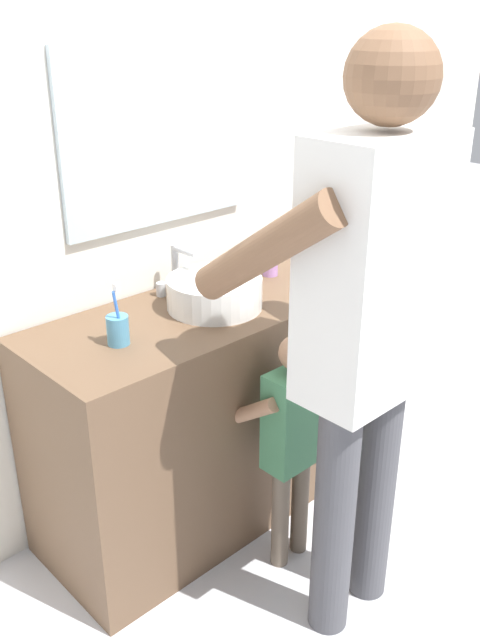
% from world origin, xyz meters
% --- Properties ---
extents(ground_plane, '(14.00, 14.00, 0.00)m').
position_xyz_m(ground_plane, '(0.00, 0.00, 0.00)').
color(ground_plane, silver).
extents(back_wall, '(4.40, 0.10, 2.70)m').
position_xyz_m(back_wall, '(0.00, 0.62, 1.35)').
color(back_wall, silver).
rests_on(back_wall, ground).
extents(vanity_cabinet, '(1.36, 0.54, 0.87)m').
position_xyz_m(vanity_cabinet, '(0.00, 0.30, 0.43)').
color(vanity_cabinet, brown).
rests_on(vanity_cabinet, ground).
extents(sink_basin, '(0.33, 0.33, 0.11)m').
position_xyz_m(sink_basin, '(0.00, 0.28, 0.92)').
color(sink_basin, silver).
rests_on(sink_basin, vanity_cabinet).
extents(faucet, '(0.18, 0.14, 0.18)m').
position_xyz_m(faucet, '(0.00, 0.49, 0.95)').
color(faucet, '#B7BABF').
rests_on(faucet, vanity_cabinet).
extents(toothbrush_cup, '(0.07, 0.07, 0.21)m').
position_xyz_m(toothbrush_cup, '(-0.41, 0.27, 0.92)').
color(toothbrush_cup, '#4C8EB2').
rests_on(toothbrush_cup, vanity_cabinet).
extents(soap_bottle, '(0.06, 0.06, 0.17)m').
position_xyz_m(soap_bottle, '(0.38, 0.37, 0.93)').
color(soap_bottle, '#B27FC6').
rests_on(soap_bottle, vanity_cabinet).
extents(child_toddler, '(0.27, 0.27, 0.89)m').
position_xyz_m(child_toddler, '(0.00, -0.10, 0.53)').
color(child_toddler, '#6B5B4C').
rests_on(child_toddler, ground).
extents(adult_parent, '(0.56, 0.58, 1.80)m').
position_xyz_m(adult_parent, '(-0.02, -0.38, 1.08)').
color(adult_parent, '#47474C').
rests_on(adult_parent, ground).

